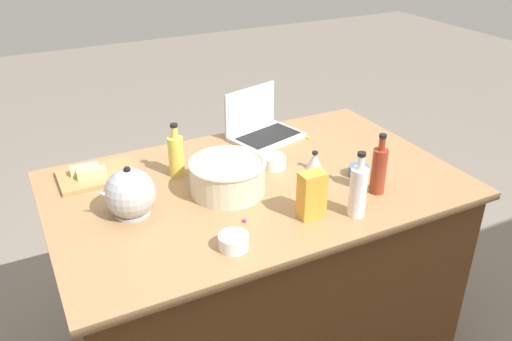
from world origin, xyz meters
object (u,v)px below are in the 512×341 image
(cutting_board, at_px, (98,175))
(butter_stick_right, at_px, (92,173))
(candy_bag, at_px, (312,195))
(bottle_oil, at_px, (176,155))
(butter_stick_left, at_px, (85,169))
(kettle, at_px, (130,194))
(ramekin_wide, at_px, (359,171))
(ramekin_medium, at_px, (233,242))
(bottle_soy, at_px, (379,169))
(laptop, at_px, (261,127))
(kitchen_timer, at_px, (315,161))
(mixing_bowl_large, at_px, (227,176))
(bottle_vinegar, at_px, (358,190))
(ramekin_small, at_px, (274,162))

(cutting_board, height_order, butter_stick_right, butter_stick_right)
(cutting_board, distance_m, candy_bag, 0.87)
(bottle_oil, bearing_deg, butter_stick_left, -23.27)
(kettle, xyz_separation_m, ramekin_wide, (-0.89, 0.13, -0.06))
(ramekin_medium, relative_size, ramekin_wide, 1.17)
(bottle_soy, bearing_deg, laptop, -76.92)
(candy_bag, bearing_deg, butter_stick_right, -43.66)
(ramekin_wide, height_order, kitchen_timer, kitchen_timer)
(kettle, bearing_deg, ramekin_medium, 123.67)
(laptop, distance_m, bottle_oil, 0.51)
(bottle_soy, relative_size, cutting_board, 0.79)
(bottle_soy, bearing_deg, mixing_bowl_large, -27.20)
(ramekin_wide, bearing_deg, candy_bag, 26.76)
(laptop, xyz_separation_m, kitchen_timer, (-0.04, 0.39, -0.01))
(butter_stick_left, height_order, ramekin_wide, butter_stick_left)
(mixing_bowl_large, relative_size, candy_bag, 1.72)
(laptop, height_order, candy_bag, laptop)
(laptop, relative_size, butter_stick_right, 3.25)
(bottle_vinegar, distance_m, candy_bag, 0.16)
(kettle, relative_size, ramekin_wide, 2.57)
(bottle_vinegar, relative_size, ramekin_medium, 2.51)
(mixing_bowl_large, distance_m, ramekin_small, 0.27)
(mixing_bowl_large, distance_m, candy_bag, 0.35)
(ramekin_wide, bearing_deg, kitchen_timer, -46.27)
(ramekin_medium, xyz_separation_m, candy_bag, (-0.32, -0.05, 0.06))
(bottle_soy, distance_m, ramekin_wide, 0.16)
(bottle_vinegar, bearing_deg, ramekin_small, -79.49)
(laptop, distance_m, candy_bag, 0.71)
(bottle_soy, bearing_deg, ramekin_wide, -97.75)
(bottle_oil, relative_size, ramekin_medium, 2.28)
(laptop, distance_m, ramekin_medium, 0.88)
(mixing_bowl_large, bearing_deg, cutting_board, -38.90)
(candy_bag, bearing_deg, bottle_soy, -174.46)
(bottle_oil, height_order, butter_stick_left, bottle_oil)
(ramekin_wide, bearing_deg, bottle_soy, 82.25)
(ramekin_medium, bearing_deg, butter_stick_right, -64.62)
(ramekin_medium, height_order, kitchen_timer, kitchen_timer)
(cutting_board, bearing_deg, candy_bag, 134.15)
(mixing_bowl_large, distance_m, kettle, 0.37)
(bottle_soy, bearing_deg, kitchen_timer, -68.19)
(laptop, relative_size, ramekin_small, 3.57)
(cutting_board, xyz_separation_m, ramekin_small, (-0.67, 0.24, 0.02))
(bottle_soy, bearing_deg, butter_stick_right, -31.22)
(butter_stick_left, bearing_deg, ramekin_wide, 153.90)
(bottle_vinegar, distance_m, butter_stick_left, 1.07)
(kettle, height_order, ramekin_wide, kettle)
(bottle_vinegar, height_order, ramekin_medium, bottle_vinegar)
(bottle_oil, relative_size, cutting_board, 0.73)
(butter_stick_right, xyz_separation_m, candy_bag, (-0.63, 0.60, 0.05))
(butter_stick_left, xyz_separation_m, ramekin_small, (-0.71, 0.26, -0.01))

